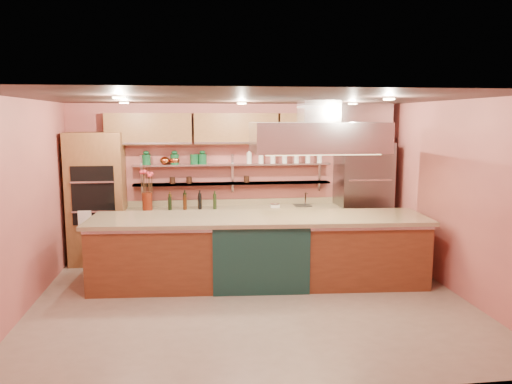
{
  "coord_description": "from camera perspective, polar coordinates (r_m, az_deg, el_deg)",
  "views": [
    {
      "loc": [
        -0.79,
        -6.69,
        2.54
      ],
      "look_at": [
        0.2,
        1.0,
        1.39
      ],
      "focal_mm": 35.0,
      "sensor_mm": 36.0,
      "label": 1
    }
  ],
  "objects": [
    {
      "name": "ceiling_downlights",
      "position": [
        6.94,
        -0.82,
        10.35
      ],
      "size": [
        4.0,
        2.8,
        0.02
      ],
      "primitive_type": "cube",
      "color": "#FFE5A5",
      "rests_on": "ceiling"
    },
    {
      "name": "ceiling",
      "position": [
        6.74,
        -0.62,
        10.66
      ],
      "size": [
        6.0,
        5.0,
        0.02
      ],
      "primitive_type": "cube",
      "color": "black",
      "rests_on": "wall_back"
    },
    {
      "name": "wall_left",
      "position": [
        7.14,
        -25.27,
        -1.55
      ],
      "size": [
        0.04,
        5.0,
        2.8
      ],
      "primitive_type": "cube",
      "color": "#BB6058",
      "rests_on": "floor"
    },
    {
      "name": "wall_shelf_lower",
      "position": [
        9.17,
        -2.64,
        0.99
      ],
      "size": [
        3.6,
        0.26,
        0.03
      ],
      "primitive_type": "cube",
      "color": "#B8BCC0",
      "rests_on": "wall_back"
    },
    {
      "name": "wall_shelf_upper",
      "position": [
        9.13,
        -2.66,
        3.16
      ],
      "size": [
        3.6,
        0.26,
        0.03
      ],
      "primitive_type": "cube",
      "color": "#B8BCC0",
      "rests_on": "wall_back"
    },
    {
      "name": "oil_bottle_cluster",
      "position": [
        8.96,
        -7.28,
        -1.01
      ],
      "size": [
        0.94,
        0.39,
        0.29
      ],
      "primitive_type": "cube",
      "rotation": [
        0.0,
        0.0,
        -0.14
      ],
      "color": "black",
      "rests_on": "back_counter"
    },
    {
      "name": "bar_faucet",
      "position": [
        9.3,
        5.66,
        -0.8
      ],
      "size": [
        0.04,
        0.04,
        0.24
      ],
      "primitive_type": "cylinder",
      "rotation": [
        0.0,
        0.0,
        0.2
      ],
      "color": "silver",
      "rests_on": "back_counter"
    },
    {
      "name": "wall_right",
      "position": [
        7.77,
        21.94,
        -0.6
      ],
      "size": [
        0.04,
        5.0,
        2.8
      ],
      "primitive_type": "cube",
      "color": "#BB6058",
      "rests_on": "floor"
    },
    {
      "name": "back_counter",
      "position": [
        9.16,
        -2.52,
        -4.65
      ],
      "size": [
        3.84,
        0.64,
        0.93
      ],
      "primitive_type": "cube",
      "color": "tan",
      "rests_on": "floor"
    },
    {
      "name": "range_hood",
      "position": [
        7.64,
        7.11,
        6.21
      ],
      "size": [
        2.0,
        1.0,
        0.45
      ],
      "primitive_type": "cube",
      "color": "#B8BCC0",
      "rests_on": "ceiling"
    },
    {
      "name": "island",
      "position": [
        7.73,
        0.36,
        -6.65
      ],
      "size": [
        5.1,
        1.43,
        1.05
      ],
      "primitive_type": "cube",
      "rotation": [
        0.0,
        0.0,
        -0.07
      ],
      "color": "brown",
      "rests_on": "floor"
    },
    {
      "name": "wall_front",
      "position": [
        4.42,
        3.22,
        -6.52
      ],
      "size": [
        6.0,
        0.04,
        2.8
      ],
      "primitive_type": "cube",
      "color": "#BB6058",
      "rests_on": "floor"
    },
    {
      "name": "green_canister",
      "position": [
        9.09,
        -7.07,
        3.74
      ],
      "size": [
        0.17,
        0.17,
        0.18
      ],
      "primitive_type": "cylinder",
      "rotation": [
        0.0,
        0.0,
        0.18
      ],
      "color": "#104C26",
      "rests_on": "wall_shelf_upper"
    },
    {
      "name": "copper_kettle",
      "position": [
        9.11,
        -10.39,
        3.56
      ],
      "size": [
        0.2,
        0.2,
        0.14
      ],
      "primitive_type": "ellipsoid",
      "rotation": [
        0.0,
        0.0,
        -0.19
      ],
      "color": "#BC532B",
      "rests_on": "wall_shelf_upper"
    },
    {
      "name": "wall_back",
      "position": [
        9.3,
        -2.4,
        1.4
      ],
      "size": [
        6.0,
        0.04,
        2.8
      ],
      "primitive_type": "cube",
      "color": "#BB6058",
      "rests_on": "floor"
    },
    {
      "name": "oven_stack",
      "position": [
        9.13,
        -17.72,
        -0.71
      ],
      "size": [
        0.95,
        0.64,
        2.3
      ],
      "primitive_type": "cube",
      "color": "brown",
      "rests_on": "floor"
    },
    {
      "name": "upper_cabinets",
      "position": [
        9.05,
        -2.34,
        7.24
      ],
      "size": [
        4.6,
        0.36,
        0.55
      ],
      "primitive_type": "cube",
      "color": "brown",
      "rests_on": "wall_back"
    },
    {
      "name": "flower_vase",
      "position": [
        9.0,
        -12.32,
        -1.05
      ],
      "size": [
        0.23,
        0.23,
        0.31
      ],
      "primitive_type": "cylinder",
      "rotation": [
        0.0,
        0.0,
        0.38
      ],
      "color": "maroon",
      "rests_on": "back_counter"
    },
    {
      "name": "refrigerator",
      "position": [
        9.49,
        12.09,
        -0.77
      ],
      "size": [
        0.95,
        0.72,
        2.1
      ],
      "primitive_type": "cube",
      "color": "slate",
      "rests_on": "floor"
    },
    {
      "name": "kitchen_scale",
      "position": [
        9.1,
        2.16,
        -1.45
      ],
      "size": [
        0.19,
        0.17,
        0.09
      ],
      "primitive_type": "cube",
      "rotation": [
        0.0,
        0.0,
        -0.34
      ],
      "color": "white",
      "rests_on": "back_counter"
    },
    {
      "name": "floor",
      "position": [
        7.21,
        -0.58,
        -12.27
      ],
      "size": [
        6.0,
        5.0,
        0.02
      ],
      "primitive_type": "cube",
      "color": "gray",
      "rests_on": "ground"
    }
  ]
}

